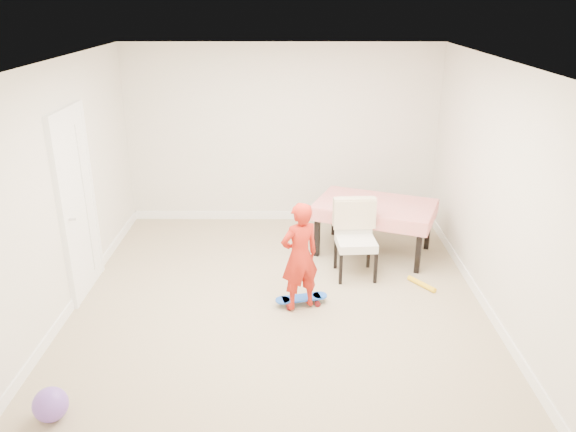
{
  "coord_description": "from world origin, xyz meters",
  "views": [
    {
      "loc": [
        0.13,
        -5.48,
        3.19
      ],
      "look_at": [
        0.1,
        0.2,
        0.95
      ],
      "focal_mm": 35.0,
      "sensor_mm": 36.0,
      "label": 1
    }
  ],
  "objects_px": {
    "dining_table": "(374,228)",
    "balloon": "(50,405)",
    "dining_chair": "(356,240)",
    "skateboard": "(301,301)",
    "child": "(300,259)"
  },
  "relations": [
    {
      "from": "dining_table",
      "to": "balloon",
      "type": "distance_m",
      "value": 4.38
    },
    {
      "from": "dining_chair",
      "to": "balloon",
      "type": "height_order",
      "value": "dining_chair"
    },
    {
      "from": "dining_chair",
      "to": "dining_table",
      "type": "bearing_deg",
      "value": 61.06
    },
    {
      "from": "skateboard",
      "to": "balloon",
      "type": "relative_size",
      "value": 2.09
    },
    {
      "from": "skateboard",
      "to": "dining_chair",
      "type": "bearing_deg",
      "value": 32.35
    },
    {
      "from": "child",
      "to": "dining_chair",
      "type": "bearing_deg",
      "value": -158.08
    },
    {
      "from": "dining_table",
      "to": "balloon",
      "type": "relative_size",
      "value": 5.31
    },
    {
      "from": "skateboard",
      "to": "balloon",
      "type": "height_order",
      "value": "balloon"
    },
    {
      "from": "dining_chair",
      "to": "skateboard",
      "type": "relative_size",
      "value": 1.6
    },
    {
      "from": "skateboard",
      "to": "balloon",
      "type": "distance_m",
      "value": 2.73
    },
    {
      "from": "child",
      "to": "balloon",
      "type": "height_order",
      "value": "child"
    },
    {
      "from": "skateboard",
      "to": "dining_table",
      "type": "bearing_deg",
      "value": 40.42
    },
    {
      "from": "dining_table",
      "to": "skateboard",
      "type": "distance_m",
      "value": 1.7
    },
    {
      "from": "dining_table",
      "to": "dining_chair",
      "type": "relative_size",
      "value": 1.59
    },
    {
      "from": "balloon",
      "to": "dining_table",
      "type": "bearing_deg",
      "value": 46.55
    }
  ]
}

